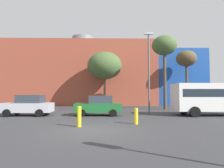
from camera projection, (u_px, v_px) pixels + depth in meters
ground_plane at (92, 130)px, 9.96m from camera, size 200.00×200.00×0.00m
building_backdrop at (83, 77)px, 36.47m from camera, size 42.05×12.78×12.53m
parked_car_1 at (29, 105)px, 16.56m from camera, size 4.05×1.99×1.75m
parked_car_2 at (99, 106)px, 16.67m from camera, size 3.92×1.93×1.70m
white_bus at (214, 96)px, 16.74m from camera, size 6.80×2.62×2.72m
bare_tree_0 at (105, 66)px, 27.70m from camera, size 4.87×4.87×7.81m
bare_tree_1 at (164, 47)px, 23.90m from camera, size 3.01×3.01×9.00m
bare_tree_2 at (186, 59)px, 28.60m from camera, size 2.93×2.93×8.22m
bollard_yellow_0 at (79, 117)px, 10.92m from camera, size 0.24×0.24×1.15m
bollard_yellow_1 at (136, 116)px, 11.91m from camera, size 0.24×0.24×0.97m
street_lamp at (149, 67)px, 17.90m from camera, size 0.80×0.24×7.53m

